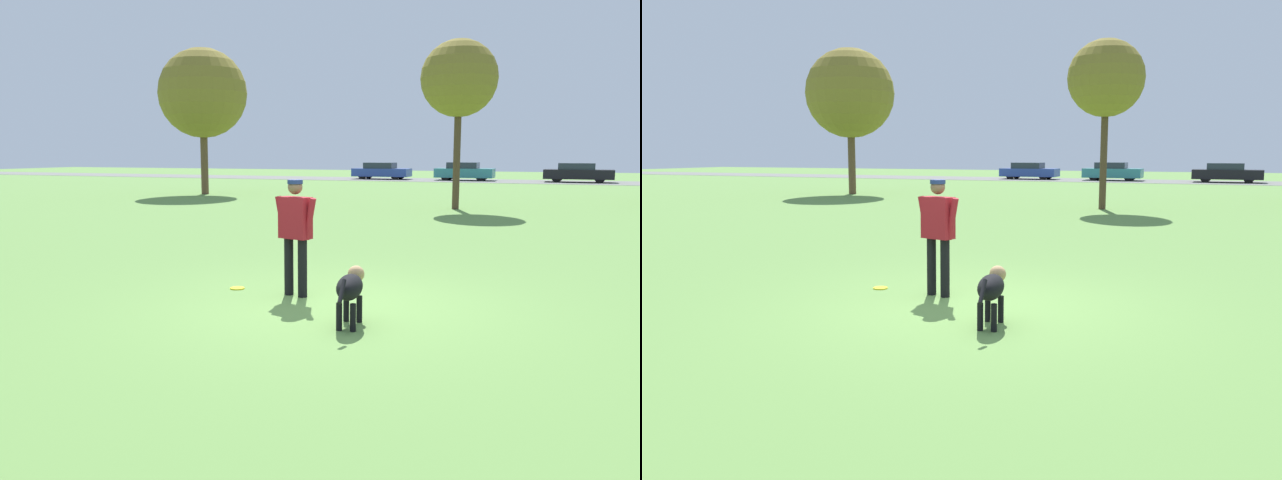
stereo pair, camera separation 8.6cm
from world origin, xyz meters
TOP-DOWN VIEW (x-y plane):
  - ground_plane at (0.00, 0.00)m, footprint 120.00×120.00m
  - far_road_strip at (0.00, 37.41)m, footprint 120.00×6.00m
  - person at (-0.66, 0.33)m, footprint 0.71×0.34m
  - dog at (0.53, -0.81)m, footprint 0.37×1.07m
  - frisbee at (-1.65, 0.42)m, footprint 0.22×0.22m
  - tree_mid_center at (-0.79, 14.73)m, footprint 2.65×2.65m
  - tree_far_left at (-13.34, 18.44)m, footprint 4.18×4.18m
  - parked_car_blue at (-10.03, 37.74)m, footprint 4.25×1.88m
  - parked_car_teal at (-3.93, 37.81)m, footprint 4.09×1.89m
  - parked_car_black at (3.59, 37.63)m, footprint 4.44×1.99m

SIDE VIEW (x-z plane):
  - ground_plane at x=0.00m, z-range 0.00..0.00m
  - far_road_strip at x=0.00m, z-range 0.00..0.01m
  - frisbee at x=-1.65m, z-range 0.00..0.02m
  - dog at x=0.53m, z-range 0.12..0.76m
  - parked_car_blue at x=-10.03m, z-range 0.00..1.23m
  - parked_car_teal at x=-3.93m, z-range 0.00..1.28m
  - parked_car_black at x=3.59m, z-range 0.01..1.29m
  - person at x=-0.66m, z-range 0.15..1.78m
  - tree_mid_center at x=-0.79m, z-range 1.57..7.42m
  - tree_far_left at x=-13.34m, z-range 1.32..8.17m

